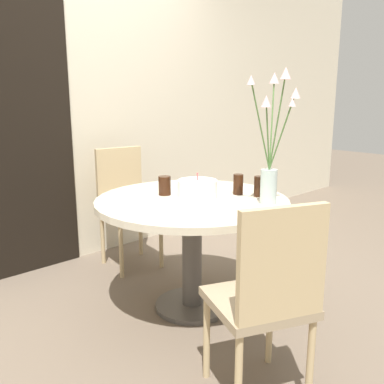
% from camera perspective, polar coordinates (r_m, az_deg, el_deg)
% --- Properties ---
extents(ground_plane, '(16.00, 16.00, 0.00)m').
position_cam_1_polar(ground_plane, '(2.84, 0.00, -15.09)').
color(ground_plane, '#6B5B4C').
extents(wall_back, '(8.00, 0.05, 2.60)m').
position_cam_1_polar(wall_back, '(3.57, -14.88, 11.99)').
color(wall_back, beige).
rests_on(wall_back, ground_plane).
extents(doorway_panel, '(0.90, 0.01, 2.05)m').
position_cam_1_polar(doorway_panel, '(3.32, -22.69, 6.63)').
color(doorway_panel, black).
rests_on(doorway_panel, ground_plane).
extents(dining_table, '(1.16, 1.16, 0.72)m').
position_cam_1_polar(dining_table, '(2.61, 0.00, -3.64)').
color(dining_table, beige).
rests_on(dining_table, ground_plane).
extents(chair_left_flank, '(0.46, 0.46, 0.92)m').
position_cam_1_polar(chair_left_flank, '(3.40, -8.84, -0.98)').
color(chair_left_flank, '#9E896B').
rests_on(chair_left_flank, ground_plane).
extents(chair_far_back, '(0.53, 0.53, 0.92)m').
position_cam_1_polar(chair_far_back, '(1.86, 10.03, -13.11)').
color(chair_far_back, '#9E896B').
rests_on(chair_far_back, ground_plane).
extents(birthday_cake, '(0.24, 0.24, 0.15)m').
position_cam_1_polar(birthday_cake, '(2.60, 0.72, 0.44)').
color(birthday_cake, white).
rests_on(birthday_cake, dining_table).
extents(flower_vase, '(0.38, 0.24, 0.75)m').
position_cam_1_polar(flower_vase, '(2.45, 10.62, 5.35)').
color(flower_vase, '#B2C6C1').
rests_on(flower_vase, dining_table).
extents(side_plate, '(0.17, 0.17, 0.01)m').
position_cam_1_polar(side_plate, '(2.59, -6.50, -0.74)').
color(side_plate, white).
rests_on(side_plate, dining_table).
extents(drink_glass_0, '(0.08, 0.08, 0.12)m').
position_cam_1_polar(drink_glass_0, '(2.66, -3.67, 0.86)').
color(drink_glass_0, '#33190C').
rests_on(drink_glass_0, dining_table).
extents(drink_glass_1, '(0.06, 0.06, 0.13)m').
position_cam_1_polar(drink_glass_1, '(2.69, 6.18, 1.03)').
color(drink_glass_1, '#33190C').
rests_on(drink_glass_1, dining_table).
extents(drink_glass_2, '(0.06, 0.06, 0.13)m').
position_cam_1_polar(drink_glass_2, '(2.65, 8.93, 0.75)').
color(drink_glass_2, '#33190C').
rests_on(drink_glass_2, dining_table).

